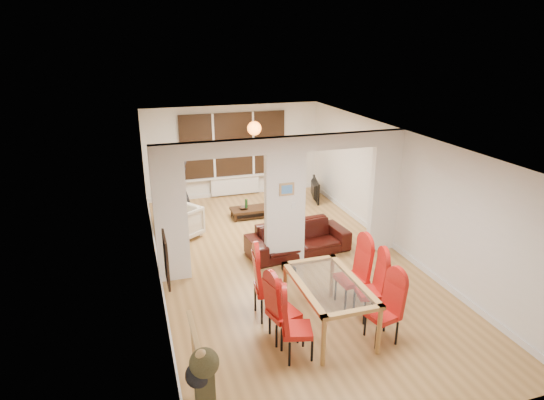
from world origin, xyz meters
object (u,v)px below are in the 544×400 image
dining_table (328,305)px  bottle (246,204)px  dining_chair_la (297,325)px  television (312,190)px  dining_chair_ra (382,310)px  dining_chair_rc (352,275)px  dining_chair_lc (270,284)px  coffee_table (252,212)px  armchair (180,222)px  sofa (298,239)px  bowl (244,208)px  person (180,191)px  dining_chair_lb (284,309)px  dining_chair_rb (370,288)px

dining_table → bottle: dining_table is taller
dining_chair_la → television: (2.79, 6.21, -0.23)m
dining_chair_ra → dining_chair_rc: size_ratio=0.91×
dining_chair_lc → television: size_ratio=1.15×
bottle → coffee_table: bearing=4.0°
dining_table → dining_chair_lc: size_ratio=1.45×
dining_chair_rc → armchair: size_ratio=1.39×
sofa → bottle: 2.33m
bowl → bottle: bearing=-5.9°
dining_table → dining_chair_ra: (0.63, -0.54, 0.12)m
dining_chair_la → dining_chair_ra: bearing=13.5°
coffee_table → bowl: size_ratio=4.87×
person → bowl: size_ratio=8.34×
television → bottle: size_ratio=3.77×
armchair → dining_chair_lb: bearing=-21.1°
bowl → armchair: bearing=-155.9°
person → coffee_table: person is taller
dining_chair_rb → dining_chair_lb: bearing=-165.1°
dining_chair_ra → dining_chair_rc: bearing=76.6°
sofa → armchair: 2.76m
dining_chair_lb → bottle: (0.71, 4.98, -0.14)m
dining_chair_la → dining_chair_ra: size_ratio=1.00×
dining_chair_rc → sofa: size_ratio=0.53×
dining_chair_la → dining_chair_lb: dining_chair_la is taller
television → sofa: bearing=167.1°
dining_table → bowl: 4.92m
dining_chair_rc → dining_table: bearing=-147.5°
dining_chair_lc → dining_chair_la: bearing=-79.6°
armchair → sofa: bearing=21.6°
bowl → dining_chair_lb: bearing=-97.2°
dining_chair_rc → television: size_ratio=1.12×
sofa → television: sofa is taller
dining_chair_ra → bowl: dining_chair_ra is taller
dining_chair_lb → dining_chair_ra: 1.46m
dining_table → dining_chair_ra: dining_chair_ra is taller
television → bowl: television is taller
dining_table → television: bearing=70.0°
coffee_table → dining_chair_lc: bearing=-101.3°
armchair → person: 0.88m
dining_chair_ra → person: person is taller
dining_table → person: 5.16m
dining_chair_lc → coffee_table: bearing=86.0°
coffee_table → bowl: (-0.22, -0.00, 0.15)m
bottle → armchair: bearing=-157.0°
dining_chair_rb → coffee_table: (-0.66, 4.86, -0.41)m
coffee_table → bottle: (-0.15, -0.01, 0.26)m
armchair → dining_chair_ra: bearing=-7.7°
dining_chair_rc → bottle: (-0.69, 4.43, -0.19)m
coffee_table → bowl: bearing=-179.3°
dining_chair_lc → dining_chair_rc: dining_chair_lc is taller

